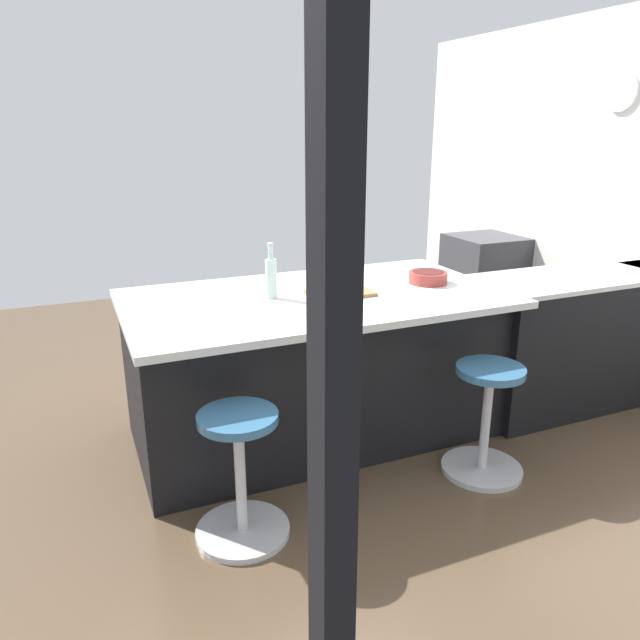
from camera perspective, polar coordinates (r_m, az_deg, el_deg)
name	(u,v)px	position (r m, az deg, el deg)	size (l,w,h in m)	color
ground_plane	(285,428)	(3.86, -3.32, -10.17)	(7.09, 7.09, 0.00)	brown
interior_partition_left	(632,198)	(5.05, 27.46, 10.27)	(0.15, 5.13, 2.63)	silver
sink_cabinet	(621,330)	(4.72, 26.65, -0.83)	(2.37, 0.60, 1.17)	black
oven_range	(483,282)	(5.78, 15.20, 3.46)	(0.60, 0.61, 0.86)	#38383D
kitchen_island	(314,364)	(3.62, -0.61, -4.22)	(2.16, 1.20, 0.90)	black
stool_by_window	(486,423)	(3.40, 15.44, -9.43)	(0.44, 0.44, 0.62)	#B7B7BC
stool_middle	(241,479)	(2.84, -7.55, -14.74)	(0.44, 0.44, 0.62)	#B7B7BC
cutting_board	(340,293)	(3.44, 1.93, 2.58)	(0.36, 0.24, 0.02)	olive
apple_yellow	(325,283)	(3.47, 0.50, 3.54)	(0.07, 0.07, 0.07)	gold
water_bottle	(271,277)	(3.35, -4.66, 4.11)	(0.06, 0.06, 0.31)	silver
fruit_bowl	(428,277)	(3.75, 10.21, 4.06)	(0.23, 0.23, 0.07)	#993833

